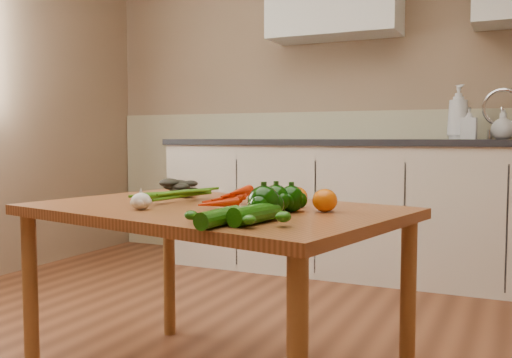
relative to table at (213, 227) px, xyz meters
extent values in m
cube|color=#97785A|center=(-0.13, 2.32, 0.70)|extent=(4.00, 0.02, 2.60)
cube|color=#BEB68F|center=(-0.13, 2.30, -0.05)|extent=(3.98, 0.03, 1.10)
cube|color=beige|center=(0.07, 2.00, -0.17)|extent=(2.80, 0.60, 0.86)
cube|color=#29292E|center=(0.07, 2.00, 0.28)|extent=(2.84, 0.64, 0.04)
cube|color=#99999E|center=(0.85, 2.00, 0.24)|extent=(0.55, 0.42, 0.10)
cylinder|color=silver|center=(0.85, 2.18, 0.42)|extent=(0.02, 0.02, 0.24)
cube|color=#95522B|center=(0.00, 0.00, 0.06)|extent=(1.39, 1.05, 0.04)
cylinder|color=brown|center=(-0.63, -0.22, -0.28)|extent=(0.05, 0.05, 0.64)
cylinder|color=brown|center=(-0.49, 0.46, -0.28)|extent=(0.05, 0.05, 0.64)
cylinder|color=brown|center=(0.63, 0.22, -0.28)|extent=(0.05, 0.05, 0.64)
imported|color=silver|center=(0.60, 2.10, 0.47)|extent=(0.18, 0.18, 0.34)
imported|color=silver|center=(0.67, 2.05, 0.40)|extent=(0.09, 0.09, 0.20)
imported|color=silver|center=(0.86, 2.15, 0.39)|extent=(0.17, 0.17, 0.18)
ellipsoid|color=silver|center=(-0.17, -0.18, 0.10)|extent=(0.07, 0.07, 0.06)
sphere|color=#083102|center=(0.27, -0.06, 0.12)|extent=(0.09, 0.09, 0.09)
sphere|color=#083102|center=(0.30, -0.02, 0.12)|extent=(0.08, 0.08, 0.08)
sphere|color=#083102|center=(0.29, -0.22, 0.12)|extent=(0.10, 0.10, 0.10)
ellipsoid|color=maroon|center=(0.25, 0.06, 0.11)|extent=(0.07, 0.07, 0.07)
ellipsoid|color=#DC5B05|center=(0.27, 0.10, 0.11)|extent=(0.08, 0.08, 0.07)
ellipsoid|color=#DC5B05|center=(0.40, 0.02, 0.11)|extent=(0.08, 0.08, 0.07)
cylinder|color=#134907|center=(0.30, -0.30, 0.10)|extent=(0.09, 0.19, 0.05)
cylinder|color=#134907|center=(0.24, -0.38, 0.10)|extent=(0.06, 0.18, 0.05)
camera|label=1|loc=(0.97, -1.72, 0.31)|focal=40.00mm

